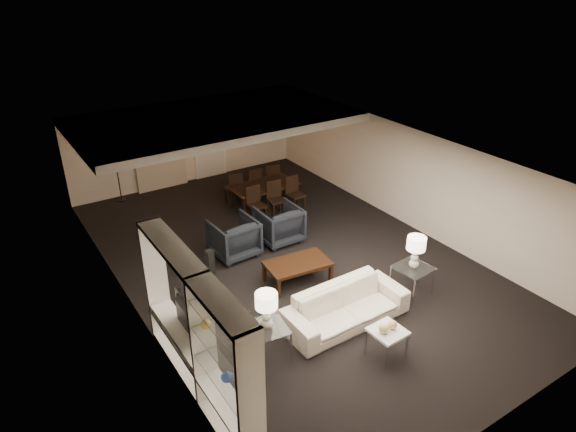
{
  "coord_description": "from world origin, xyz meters",
  "views": [
    {
      "loc": [
        -5.43,
        -8.33,
        6.14
      ],
      "look_at": [
        0.0,
        0.0,
        1.1
      ],
      "focal_mm": 32.0,
      "sensor_mm": 36.0,
      "label": 1
    }
  ],
  "objects_px": {
    "chair_fr": "(271,178)",
    "chair_nr": "(296,194)",
    "vase_blue": "(227,376)",
    "dining_table": "(264,196)",
    "armchair_right": "(279,224)",
    "television": "(184,319)",
    "table_lamp_right": "(415,253)",
    "sofa": "(346,306)",
    "chair_fm": "(252,183)",
    "chair_fl": "(233,188)",
    "marble_table": "(386,343)",
    "floor_lamp": "(118,174)",
    "vase_amber": "(206,323)",
    "pendant_light": "(225,135)",
    "side_table_right": "(412,280)",
    "table_lamp_left": "(267,311)",
    "armchair_left": "(234,238)",
    "chair_nm": "(277,199)",
    "floor_speaker": "(211,279)",
    "coffee_table": "(298,272)",
    "chair_nl": "(257,205)",
    "side_table_left": "(267,342)"
  },
  "relations": [
    {
      "from": "marble_table",
      "to": "dining_table",
      "type": "height_order",
      "value": "dining_table"
    },
    {
      "from": "table_lamp_right",
      "to": "chair_nr",
      "type": "height_order",
      "value": "table_lamp_right"
    },
    {
      "from": "marble_table",
      "to": "floor_speaker",
      "type": "distance_m",
      "value": 3.48
    },
    {
      "from": "side_table_right",
      "to": "chair_fl",
      "type": "height_order",
      "value": "chair_fl"
    },
    {
      "from": "vase_amber",
      "to": "floor_speaker",
      "type": "height_order",
      "value": "vase_amber"
    },
    {
      "from": "armchair_right",
      "to": "floor_lamp",
      "type": "height_order",
      "value": "floor_lamp"
    },
    {
      "from": "chair_nm",
      "to": "marble_table",
      "type": "bearing_deg",
      "value": -95.35
    },
    {
      "from": "pendant_light",
      "to": "chair_fl",
      "type": "height_order",
      "value": "pendant_light"
    },
    {
      "from": "vase_blue",
      "to": "chair_fl",
      "type": "height_order",
      "value": "vase_blue"
    },
    {
      "from": "coffee_table",
      "to": "chair_nr",
      "type": "relative_size",
      "value": 1.4
    },
    {
      "from": "table_lamp_left",
      "to": "chair_nm",
      "type": "bearing_deg",
      "value": 56.31
    },
    {
      "from": "chair_nm",
      "to": "chair_fr",
      "type": "bearing_deg",
      "value": 72.77
    },
    {
      "from": "table_lamp_left",
      "to": "chair_fr",
      "type": "height_order",
      "value": "table_lamp_left"
    },
    {
      "from": "chair_nl",
      "to": "chair_fl",
      "type": "relative_size",
      "value": 1.0
    },
    {
      "from": "side_table_right",
      "to": "chair_fr",
      "type": "bearing_deg",
      "value": 88.28
    },
    {
      "from": "chair_nm",
      "to": "table_lamp_right",
      "type": "bearing_deg",
      "value": -76.98
    },
    {
      "from": "chair_fr",
      "to": "side_table_right",
      "type": "bearing_deg",
      "value": 95.91
    },
    {
      "from": "chair_nl",
      "to": "table_lamp_left",
      "type": "bearing_deg",
      "value": -119.02
    },
    {
      "from": "coffee_table",
      "to": "television",
      "type": "bearing_deg",
      "value": -158.5
    },
    {
      "from": "dining_table",
      "to": "floor_lamp",
      "type": "distance_m",
      "value": 4.09
    },
    {
      "from": "chair_fl",
      "to": "chair_fr",
      "type": "xyz_separation_m",
      "value": [
        1.2,
        0.0,
        0.0
      ]
    },
    {
      "from": "armchair_right",
      "to": "table_lamp_left",
      "type": "height_order",
      "value": "table_lamp_left"
    },
    {
      "from": "armchair_right",
      "to": "chair_fm",
      "type": "bearing_deg",
      "value": -104.95
    },
    {
      "from": "pendant_light",
      "to": "chair_fl",
      "type": "distance_m",
      "value": 1.46
    },
    {
      "from": "sofa",
      "to": "floor_speaker",
      "type": "xyz_separation_m",
      "value": [
        -1.85,
        1.83,
        0.27
      ]
    },
    {
      "from": "chair_nr",
      "to": "chair_fm",
      "type": "relative_size",
      "value": 1.0
    },
    {
      "from": "armchair_left",
      "to": "table_lamp_left",
      "type": "bearing_deg",
      "value": 69.24
    },
    {
      "from": "armchair_right",
      "to": "chair_fm",
      "type": "xyz_separation_m",
      "value": [
        0.67,
        2.46,
        0.02
      ]
    },
    {
      "from": "vase_blue",
      "to": "dining_table",
      "type": "height_order",
      "value": "vase_blue"
    },
    {
      "from": "armchair_left",
      "to": "vase_amber",
      "type": "distance_m",
      "value": 4.68
    },
    {
      "from": "floor_lamp",
      "to": "vase_amber",
      "type": "bearing_deg",
      "value": -97.61
    },
    {
      "from": "dining_table",
      "to": "chair_fm",
      "type": "distance_m",
      "value": 0.67
    },
    {
      "from": "armchair_right",
      "to": "floor_speaker",
      "type": "height_order",
      "value": "floor_speaker"
    },
    {
      "from": "vase_amber",
      "to": "floor_lamp",
      "type": "xyz_separation_m",
      "value": [
        1.1,
        8.2,
        -0.83
      ]
    },
    {
      "from": "armchair_left",
      "to": "chair_fm",
      "type": "height_order",
      "value": "chair_fm"
    },
    {
      "from": "chair_nr",
      "to": "chair_fm",
      "type": "xyz_separation_m",
      "value": [
        -0.6,
        1.3,
        0.0
      ]
    },
    {
      "from": "armchair_right",
      "to": "television",
      "type": "distance_m",
      "value": 4.61
    },
    {
      "from": "vase_blue",
      "to": "dining_table",
      "type": "relative_size",
      "value": 0.1
    },
    {
      "from": "table_lamp_left",
      "to": "chair_nl",
      "type": "xyz_separation_m",
      "value": [
        2.37,
        4.46,
        -0.49
      ]
    },
    {
      "from": "vase_amber",
      "to": "table_lamp_left",
      "type": "bearing_deg",
      "value": 22.94
    },
    {
      "from": "table_lamp_right",
      "to": "sofa",
      "type": "bearing_deg",
      "value": 180.0
    },
    {
      "from": "armchair_left",
      "to": "chair_nr",
      "type": "xyz_separation_m",
      "value": [
        2.47,
        1.16,
        0.02
      ]
    },
    {
      "from": "pendant_light",
      "to": "side_table_right",
      "type": "distance_m",
      "value": 6.26
    },
    {
      "from": "chair_fr",
      "to": "chair_nr",
      "type": "bearing_deg",
      "value": 97.63
    },
    {
      "from": "chair_fr",
      "to": "table_lamp_left",
      "type": "bearing_deg",
      "value": 65.82
    },
    {
      "from": "side_table_left",
      "to": "chair_fm",
      "type": "height_order",
      "value": "chair_fm"
    },
    {
      "from": "table_lamp_left",
      "to": "sofa",
      "type": "bearing_deg",
      "value": 0.0
    },
    {
      "from": "marble_table",
      "to": "television",
      "type": "bearing_deg",
      "value": 152.63
    },
    {
      "from": "side_table_right",
      "to": "vase_amber",
      "type": "bearing_deg",
      "value": -173.36
    },
    {
      "from": "table_lamp_right",
      "to": "armchair_left",
      "type": "bearing_deg",
      "value": 124.88
    }
  ]
}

